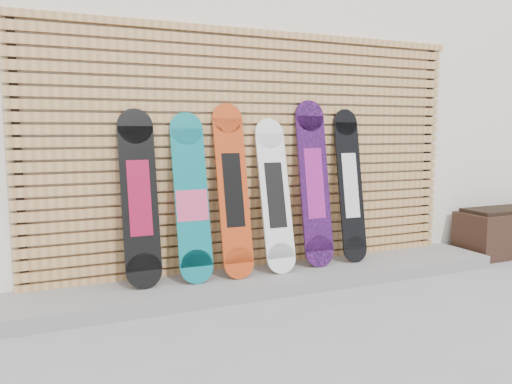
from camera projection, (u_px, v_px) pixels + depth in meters
ground at (324, 308)px, 3.94m from camera, size 80.00×80.00×0.00m
building at (229, 102)px, 7.11m from camera, size 12.00×5.00×3.60m
concrete_step at (271, 279)px, 4.50m from camera, size 4.60×0.70×0.12m
slat_wall at (258, 150)px, 4.62m from camera, size 4.26×0.08×2.29m
planter_box at (507, 231)px, 5.63m from camera, size 1.18×0.49×0.53m
snowboard_0 at (139, 198)px, 4.06m from camera, size 0.30×0.31×1.46m
snowboard_1 at (191, 198)px, 4.21m from camera, size 0.29×0.34×1.43m
snowboard_2 at (233, 190)px, 4.35m from camera, size 0.28×0.35×1.52m
snowboard_3 at (275, 195)px, 4.52m from camera, size 0.28×0.36×1.39m
snowboard_4 at (314, 183)px, 4.70m from camera, size 0.30×0.30×1.56m
snowboard_5 at (350, 185)px, 4.87m from camera, size 0.26×0.29×1.48m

